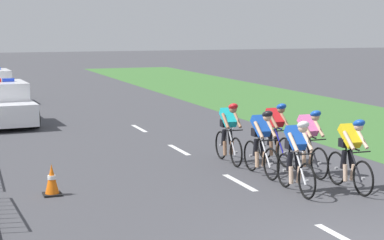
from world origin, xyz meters
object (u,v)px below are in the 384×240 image
(police_car_nearest, at_px, (2,105))
(cyclist_sixth, at_px, (275,132))
(traffic_cone_near, at_px, (52,180))
(cyclist_fifth, at_px, (229,132))
(cyclist_lead, at_px, (296,155))
(cyclist_fourth, at_px, (309,141))
(cyclist_second, at_px, (351,153))
(cyclist_third, at_px, (261,142))

(police_car_nearest, bearing_deg, cyclist_sixth, -57.42)
(traffic_cone_near, bearing_deg, cyclist_fifth, 19.19)
(cyclist_lead, distance_m, cyclist_fourth, 1.70)
(cyclist_second, relative_size, cyclist_third, 1.00)
(traffic_cone_near, bearing_deg, cyclist_fourth, -2.41)
(cyclist_fourth, height_order, cyclist_sixth, same)
(cyclist_second, bearing_deg, cyclist_sixth, 93.75)
(cyclist_fourth, height_order, police_car_nearest, police_car_nearest)
(cyclist_fifth, distance_m, police_car_nearest, 9.93)
(cyclist_second, relative_size, cyclist_sixth, 1.00)
(cyclist_sixth, xyz_separation_m, traffic_cone_near, (-5.64, -1.16, -0.48))
(cyclist_fourth, distance_m, traffic_cone_near, 5.77)
(cyclist_sixth, bearing_deg, traffic_cone_near, -168.34)
(police_car_nearest, distance_m, traffic_cone_near, 10.30)
(cyclist_sixth, distance_m, traffic_cone_near, 5.78)
(police_car_nearest, xyz_separation_m, traffic_cone_near, (0.20, -10.30, -0.37))
(cyclist_third, xyz_separation_m, cyclist_fourth, (1.03, -0.32, 0.00))
(cyclist_third, height_order, traffic_cone_near, cyclist_third)
(cyclist_lead, xyz_separation_m, cyclist_second, (1.15, -0.20, 0.00))
(cyclist_fifth, bearing_deg, cyclist_second, -69.47)
(cyclist_lead, xyz_separation_m, traffic_cone_near, (-4.68, 1.56, -0.48))
(cyclist_second, height_order, police_car_nearest, police_car_nearest)
(cyclist_fifth, xyz_separation_m, traffic_cone_near, (-4.57, -1.59, -0.48))
(cyclist_lead, bearing_deg, cyclist_second, -10.07)
(cyclist_fifth, relative_size, cyclist_sixth, 1.00)
(cyclist_second, xyz_separation_m, police_car_nearest, (-6.03, 12.06, -0.11))
(cyclist_lead, relative_size, traffic_cone_near, 2.69)
(cyclist_lead, distance_m, traffic_cone_near, 4.95)
(cyclist_second, distance_m, cyclist_fifth, 3.59)
(cyclist_fourth, bearing_deg, cyclist_second, -86.87)
(cyclist_second, distance_m, cyclist_third, 2.16)
(cyclist_fourth, distance_m, cyclist_fifth, 2.18)
(cyclist_third, xyz_separation_m, traffic_cone_near, (-4.71, -0.08, -0.48))
(cyclist_fifth, xyz_separation_m, police_car_nearest, (-4.77, 8.70, -0.11))
(cyclist_lead, relative_size, police_car_nearest, 0.38)
(cyclist_second, relative_size, cyclist_fourth, 1.00)
(cyclist_sixth, relative_size, traffic_cone_near, 2.69)
(cyclist_lead, relative_size, cyclist_third, 1.00)
(cyclist_fourth, relative_size, cyclist_fifth, 1.00)
(cyclist_lead, height_order, cyclist_fifth, same)
(cyclist_fourth, distance_m, police_car_nearest, 12.10)
(cyclist_fifth, height_order, traffic_cone_near, cyclist_fifth)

